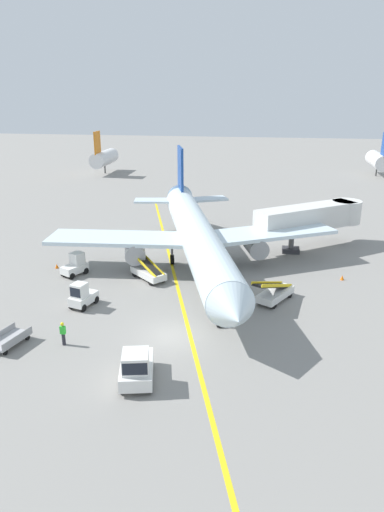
# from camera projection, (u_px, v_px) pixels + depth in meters

# --- Properties ---
(ground_plane) EXTENTS (300.00, 300.00, 0.00)m
(ground_plane) POSITION_uv_depth(u_px,v_px,m) (171.00, 336.00, 32.70)
(ground_plane) COLOR gray
(taxi_line_yellow) EXTENTS (23.16, 76.75, 0.01)m
(taxi_line_yellow) POSITION_uv_depth(u_px,v_px,m) (182.00, 306.00, 37.36)
(taxi_line_yellow) COLOR yellow
(taxi_line_yellow) RESTS_ON ground
(airliner) EXTENTS (27.77, 34.64, 10.10)m
(airliner) POSITION_uv_depth(u_px,v_px,m) (196.00, 235.00, 44.12)
(airliner) COLOR silver
(airliner) RESTS_ON ground
(jet_bridge) EXTENTS (11.78, 9.60, 4.85)m
(jet_bridge) POSITION_uv_depth(u_px,v_px,m) (316.00, 217.00, 49.88)
(jet_bridge) COLOR silver
(jet_bridge) RESTS_ON ground
(pushback_tug) EXTENTS (2.64, 3.93, 2.20)m
(pushback_tug) POSITION_uv_depth(u_px,v_px,m) (136.00, 367.00, 27.30)
(pushback_tug) COLOR silver
(pushback_tug) RESTS_ON ground
(baggage_tug_near_wing) EXTENTS (1.89, 2.66, 2.10)m
(baggage_tug_near_wing) POSITION_uv_depth(u_px,v_px,m) (82.00, 296.00, 36.89)
(baggage_tug_near_wing) COLOR silver
(baggage_tug_near_wing) RESTS_ON ground
(baggage_tug_by_cargo_door) EXTENTS (2.26, 2.73, 2.10)m
(baggage_tug_by_cargo_door) POSITION_uv_depth(u_px,v_px,m) (75.00, 265.00, 43.37)
(baggage_tug_by_cargo_door) COLOR silver
(baggage_tug_by_cargo_door) RESTS_ON ground
(belt_loader_forward_hold) EXTENTS (3.57, 4.96, 2.59)m
(belt_loader_forward_hold) POSITION_uv_depth(u_px,v_px,m) (275.00, 293.00, 37.89)
(belt_loader_forward_hold) COLOR silver
(belt_loader_forward_hold) RESTS_ON ground
(belt_loader_aft_hold) EXTENTS (4.55, 4.28, 2.59)m
(belt_loader_aft_hold) POSITION_uv_depth(u_px,v_px,m) (148.00, 271.00, 42.45)
(belt_loader_aft_hold) COLOR silver
(belt_loader_aft_hold) RESTS_ON ground
(baggage_cart_loaded) EXTENTS (2.18, 3.84, 0.94)m
(baggage_cart_loaded) POSITION_uv_depth(u_px,v_px,m) (9.00, 339.00, 31.37)
(baggage_cart_loaded) COLOR #A5A5A8
(baggage_cart_loaded) RESTS_ON ground
(ground_crew_marshaller) EXTENTS (0.36, 0.24, 1.70)m
(ground_crew_marshaller) POSITION_uv_depth(u_px,v_px,m) (63.00, 333.00, 31.32)
(ground_crew_marshaller) COLOR #26262D
(ground_crew_marshaller) RESTS_ON ground
(safety_cone_nose_left) EXTENTS (0.36, 0.36, 0.44)m
(safety_cone_nose_left) POSITION_uv_depth(u_px,v_px,m) (57.00, 266.00, 45.18)
(safety_cone_nose_left) COLOR orange
(safety_cone_nose_left) RESTS_ON ground
(safety_cone_nose_right) EXTENTS (0.36, 0.36, 0.44)m
(safety_cone_nose_right) POSITION_uv_depth(u_px,v_px,m) (187.00, 249.00, 50.06)
(safety_cone_nose_right) COLOR orange
(safety_cone_nose_right) RESTS_ON ground
(safety_cone_wingtip_left) EXTENTS (0.36, 0.36, 0.44)m
(safety_cone_wingtip_left) POSITION_uv_depth(u_px,v_px,m) (227.00, 252.00, 49.23)
(safety_cone_wingtip_left) COLOR orange
(safety_cone_wingtip_left) RESTS_ON ground
(safety_cone_wingtip_right) EXTENTS (0.36, 0.36, 0.44)m
(safety_cone_wingtip_right) POSITION_uv_depth(u_px,v_px,m) (342.00, 278.00, 42.39)
(safety_cone_wingtip_right) COLOR orange
(safety_cone_wingtip_right) RESTS_ON ground
(distant_aircraft_far_left) EXTENTS (3.00, 10.10, 8.80)m
(distant_aircraft_far_left) POSITION_uv_depth(u_px,v_px,m) (104.00, 158.00, 96.01)
(distant_aircraft_far_left) COLOR silver
(distant_aircraft_far_left) RESTS_ON ground
(distant_aircraft_mid_left) EXTENTS (3.00, 10.10, 8.80)m
(distant_aircraft_mid_left) POSITION_uv_depth(u_px,v_px,m) (378.00, 160.00, 92.85)
(distant_aircraft_mid_left) COLOR silver
(distant_aircraft_mid_left) RESTS_ON ground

